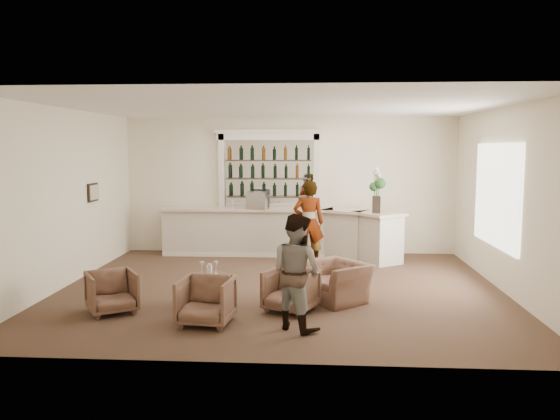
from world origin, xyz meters
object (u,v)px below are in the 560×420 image
Objects in this scene: bar_counter at (282,232)px; espresso_machine at (257,200)px; cocktail_table at (209,290)px; sommelier at (309,223)px; armchair_center at (206,301)px; armchair_left at (112,292)px; guest at (296,272)px; armchair_far at (336,282)px; armchair_right at (291,290)px; flower_vase at (377,188)px.

espresso_machine is at bearing -171.37° from bar_counter.
sommelier is at bearing 63.73° from cocktail_table.
bar_counter is 7.47× the size of armchair_center.
armchair_left is (-2.38, -4.63, -0.24)m from bar_counter.
armchair_far is at bearing -73.23° from guest.
armchair_center is 1.41m from armchair_right.
flower_vase is (0.99, 3.03, 1.37)m from armchair_far.
cocktail_table is at bearing 104.76° from armchair_center.
bar_counter is at bearing 120.34° from armchair_right.
bar_counter reaches higher than cocktail_table.
flower_vase is at bearing 89.77° from armchair_right.
bar_counter is 0.97m from espresso_machine.
armchair_right is at bearing 80.56° from sommelier.
bar_counter reaches higher than armchair_right.
cocktail_table is 0.40× the size of guest.
armchair_far is at bearing 94.18° from sommelier.
guest is at bearing -36.47° from cocktail_table.
guest reaches higher than bar_counter.
cocktail_table is at bearing -120.22° from armchair_far.
armchair_center is at bearing -81.52° from cocktail_table.
espresso_machine is (-0.58, -0.09, 0.77)m from bar_counter.
armchair_center is 5.11m from espresso_machine.
bar_counter is 5.65× the size of armchair_far.
armchair_right is at bearing 37.11° from armchair_center.
bar_counter is 2.51m from flower_vase.
sommelier reaches higher than armchair_center.
flower_vase is (1.48, 0.16, 0.76)m from sommelier.
bar_counter is 5.22m from guest.
sommelier is at bearing 77.38° from armchair_center.
cocktail_table is at bearing -166.37° from armchair_right.
armchair_left reaches higher than cocktail_table.
sommelier is 2.57× the size of armchair_left.
sommelier is at bearing -29.64° from espresso_machine.
espresso_machine is at bearing 93.83° from armchair_center.
sommelier is 4.50m from armchair_center.
sommelier is at bearing 18.05° from armchair_left.
armchair_left is at bearing -115.79° from armchair_far.
sommelier is 1.12× the size of guest.
espresso_machine is 0.46× the size of flower_vase.
guest reaches higher than armchair_right.
espresso_machine reaches higher than armchair_center.
guest is 2.29× the size of armchair_left.
sommelier is 1.84× the size of armchair_far.
sommelier is 3.56m from armchair_right.
guest is 3.66× the size of espresso_machine.
armchair_right reaches higher than armchair_left.
flower_vase is (1.61, 4.48, 0.87)m from guest.
armchair_center is at bearing -95.08° from armchair_far.
sommelier reaches higher than guest.
armchair_right is 4.51m from espresso_machine.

